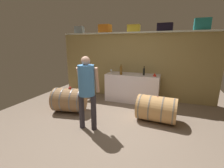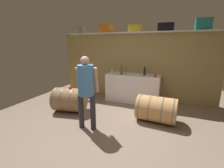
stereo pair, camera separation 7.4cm
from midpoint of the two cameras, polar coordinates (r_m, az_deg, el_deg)
name	(u,v)px [view 2 (the right image)]	position (r m, az deg, el deg)	size (l,w,h in m)	color
ground_plane	(115,120)	(3.95, 1.49, -12.99)	(6.35, 8.19, 0.02)	#7E6D5C
back_wall_panel	(134,67)	(5.37, 8.32, 6.19)	(5.15, 0.10, 2.13)	#9D8752
high_shelf_board	(134,33)	(5.19, 8.37, 17.88)	(4.74, 0.40, 0.03)	silver
toolcase_grey	(80,30)	(5.93, -10.97, 18.62)	(0.30, 0.18, 0.24)	gray
toolcase_orange	(106,29)	(5.49, -1.78, 19.32)	(0.37, 0.29, 0.26)	orange
toolcase_yellow	(134,28)	(5.20, 8.55, 19.27)	(0.38, 0.18, 0.22)	yellow
toolcase_black	(166,27)	(5.07, 19.32, 18.82)	(0.43, 0.29, 0.22)	black
toolcase_teal	(204,24)	(5.12, 30.55, 18.15)	(0.40, 0.25, 0.31)	teal
work_cabinet	(133,88)	(5.11, 8.00, -1.36)	(1.66, 0.65, 0.88)	white
wine_bottle_amber	(122,70)	(4.90, 3.92, 5.09)	(0.08, 0.08, 0.31)	brown
wine_bottle_dark	(145,71)	(4.88, 12.12, 4.48)	(0.06, 0.06, 0.28)	black
wine_glass	(112,70)	(5.10, 0.36, 4.93)	(0.07, 0.07, 0.14)	white
red_funnel	(155,75)	(4.79, 15.83, 3.24)	(0.11, 0.11, 0.10)	red
wine_barrel_near	(70,100)	(4.47, -14.58, -5.50)	(0.92, 0.77, 0.66)	#99724B
wine_barrel_far	(156,109)	(3.92, 16.29, -8.71)	(0.94, 0.68, 0.62)	tan
tasting_cup	(70,88)	(4.35, -14.38, -1.28)	(0.07, 0.07, 0.04)	red
winemaker_pouring	(86,86)	(3.29, -8.72, -0.64)	(0.47, 0.37, 1.57)	#343038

